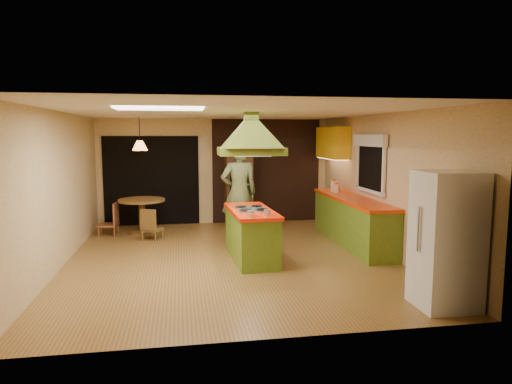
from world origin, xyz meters
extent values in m
plane|color=olive|center=(0.00, 0.00, 0.00)|extent=(6.50, 6.50, 0.00)
plane|color=beige|center=(0.00, 3.25, 1.25)|extent=(5.50, 0.00, 5.50)
plane|color=beige|center=(0.00, -3.25, 1.25)|extent=(5.50, 0.00, 5.50)
plane|color=beige|center=(-2.75, 0.00, 1.25)|extent=(0.00, 6.50, 6.50)
plane|color=beige|center=(2.75, 0.00, 1.25)|extent=(0.00, 6.50, 6.50)
plane|color=silver|center=(0.00, 0.00, 2.50)|extent=(6.50, 6.50, 0.00)
cube|color=#381E14|center=(1.25, 3.23, 1.25)|extent=(2.64, 0.03, 2.50)
cube|color=black|center=(-1.50, 3.23, 1.05)|extent=(2.20, 0.03, 2.10)
cube|color=olive|center=(2.45, 0.60, 0.43)|extent=(0.58, 3.00, 0.86)
cube|color=#E53807|center=(2.45, 0.60, 0.89)|extent=(0.62, 3.05, 0.06)
cube|color=yellow|center=(2.57, 2.20, 1.95)|extent=(0.34, 1.40, 0.70)
cube|color=black|center=(2.72, 0.40, 1.55)|extent=(0.03, 1.16, 0.96)
cube|color=white|center=(2.67, 0.40, 2.02)|extent=(0.10, 1.35, 0.22)
cube|color=white|center=(-1.10, -1.20, 2.48)|extent=(1.20, 0.60, 0.03)
cube|color=olive|center=(0.34, -0.15, 0.40)|extent=(0.72, 1.68, 0.81)
cube|color=#FC2C08|center=(0.34, -0.15, 0.84)|extent=(0.77, 1.75, 0.06)
cube|color=silver|center=(0.34, -0.15, 0.87)|extent=(0.53, 0.75, 0.02)
cube|color=#556519|center=(0.34, -0.15, 1.85)|extent=(1.09, 0.79, 0.13)
pyramid|color=#556519|center=(0.34, -0.15, 2.36)|extent=(1.09, 0.79, 0.45)
cube|color=#556519|center=(0.34, -0.15, 2.43)|extent=(0.22, 0.22, 0.13)
imported|color=#49552D|center=(0.29, 1.06, 1.00)|extent=(0.78, 0.56, 1.99)
cube|color=white|center=(2.36, -2.71, 0.84)|extent=(0.71, 0.67, 1.69)
cube|color=#462916|center=(0.53, 2.95, 0.94)|extent=(0.62, 0.58, 1.87)
cube|color=black|center=(0.53, 2.65, 1.24)|extent=(0.48, 0.02, 0.45)
cube|color=black|center=(0.53, 2.65, 0.74)|extent=(0.48, 0.02, 0.45)
cylinder|color=brown|center=(-1.67, 2.31, 0.72)|extent=(1.00, 1.00, 0.05)
cylinder|color=brown|center=(-1.67, 2.31, 0.37)|extent=(0.14, 0.14, 0.70)
cylinder|color=brown|center=(-1.67, 2.31, 0.03)|extent=(0.56, 0.56, 0.05)
cone|color=#FF9E3F|center=(-1.67, 2.31, 1.90)|extent=(0.39, 0.39, 0.21)
cylinder|color=#FBF2CA|center=(2.40, 1.53, 1.03)|extent=(0.20, 0.20, 0.22)
cylinder|color=beige|center=(2.40, 1.35, 1.01)|extent=(0.12, 0.12, 0.17)
cylinder|color=beige|center=(2.40, 1.47, 1.00)|extent=(0.15, 0.15, 0.16)
camera|label=1|loc=(-0.84, -7.70, 2.12)|focal=32.00mm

